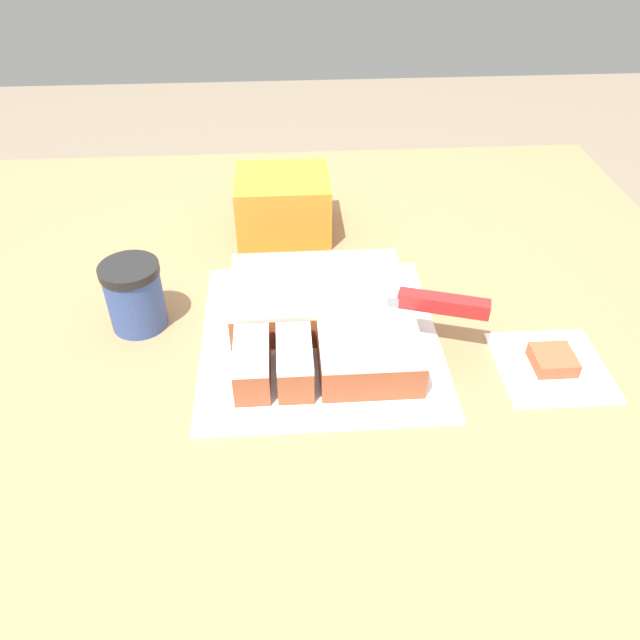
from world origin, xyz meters
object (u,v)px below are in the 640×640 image
coffee_cup (135,296)px  brownie (553,360)px  cake_board (320,337)px  storage_box (283,205)px  cake (323,318)px  knife (418,301)px

coffee_cup → brownie: size_ratio=1.87×
cake_board → storage_box: size_ratio=2.18×
cake → knife: knife is taller
brownie → storage_box: (-0.35, 0.39, 0.04)m
knife → brownie: size_ratio=6.10×
brownie → cake: bearing=163.9°
cake_board → storage_box: (-0.05, 0.30, 0.05)m
coffee_cup → brownie: coffee_cup is taller
coffee_cup → cake_board: bearing=-11.0°
knife → cake_board: bearing=11.6°
cake → coffee_cup: 0.27m
cake → brownie: size_ratio=4.90×
cake_board → storage_box: storage_box is taller
knife → brownie: (0.18, -0.07, -0.06)m
cake_board → cake: (0.00, 0.00, 0.03)m
cake_board → knife: 0.15m
cake_board → cake: bearing=46.6°
cake → coffee_cup: (-0.27, 0.05, 0.02)m
cake_board → coffee_cup: coffee_cup is taller
cake_board → cake: 0.03m
cake_board → brownie: brownie is taller
knife → coffee_cup: size_ratio=3.26×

